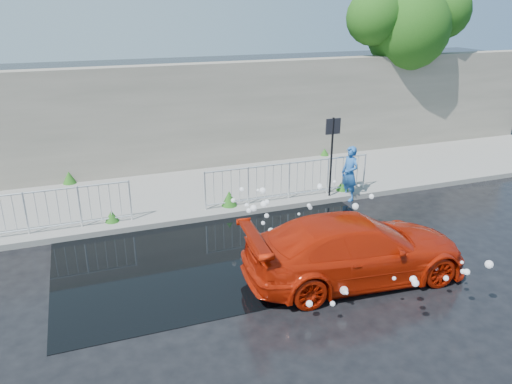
% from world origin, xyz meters
% --- Properties ---
extents(ground, '(90.00, 90.00, 0.00)m').
position_xyz_m(ground, '(0.00, 0.00, 0.00)').
color(ground, black).
rests_on(ground, ground).
extents(pavement, '(30.00, 4.00, 0.15)m').
position_xyz_m(pavement, '(0.00, 5.00, 0.07)').
color(pavement, gray).
rests_on(pavement, ground).
extents(curb, '(30.00, 0.25, 0.16)m').
position_xyz_m(curb, '(0.00, 3.00, 0.08)').
color(curb, gray).
rests_on(curb, ground).
extents(retaining_wall, '(30.00, 0.60, 3.50)m').
position_xyz_m(retaining_wall, '(0.00, 7.20, 1.90)').
color(retaining_wall, '#696558').
rests_on(retaining_wall, pavement).
extents(puddle, '(8.00, 5.00, 0.01)m').
position_xyz_m(puddle, '(0.50, 1.00, 0.01)').
color(puddle, black).
rests_on(puddle, ground).
extents(sign_post, '(0.45, 0.06, 2.50)m').
position_xyz_m(sign_post, '(4.20, 3.10, 1.72)').
color(sign_post, black).
rests_on(sign_post, ground).
extents(tree, '(5.07, 3.15, 6.26)m').
position_xyz_m(tree, '(9.54, 7.41, 4.75)').
color(tree, '#332114').
rests_on(tree, ground).
extents(railing_left, '(5.05, 0.05, 1.10)m').
position_xyz_m(railing_left, '(-4.00, 3.35, 0.74)').
color(railing_left, silver).
rests_on(railing_left, pavement).
extents(railing_right, '(5.05, 0.05, 1.10)m').
position_xyz_m(railing_right, '(3.00, 3.35, 0.74)').
color(railing_right, silver).
rests_on(railing_right, pavement).
extents(weeds, '(12.17, 3.93, 0.43)m').
position_xyz_m(weeds, '(-0.38, 4.46, 0.33)').
color(weeds, '#1D4B14').
rests_on(weeds, pavement).
extents(water_spray, '(3.63, 5.45, 1.02)m').
position_xyz_m(water_spray, '(2.44, 0.20, 0.67)').
color(water_spray, white).
rests_on(water_spray, ground).
extents(red_car, '(4.88, 2.24, 1.38)m').
position_xyz_m(red_car, '(2.61, -1.02, 0.69)').
color(red_car, '#A51A06').
rests_on(red_car, ground).
extents(person, '(0.52, 0.67, 1.63)m').
position_xyz_m(person, '(4.78, 3.00, 0.81)').
color(person, '#2056A2').
rests_on(person, ground).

